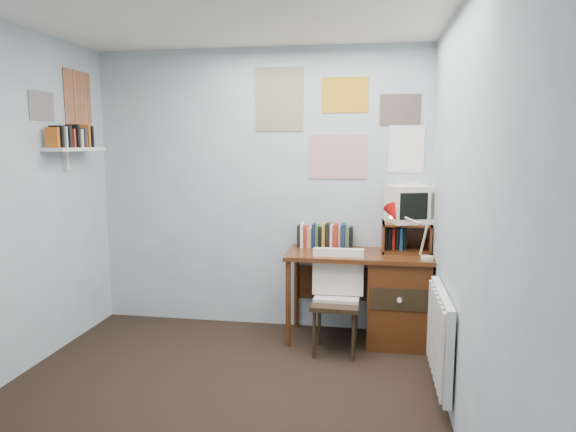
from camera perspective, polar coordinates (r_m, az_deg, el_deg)
name	(u,v)px	position (r m, az deg, el deg)	size (l,w,h in m)	color
ground	(200,422)	(3.38, -9.77, -21.62)	(3.50, 3.50, 0.00)	black
back_wall	(260,190)	(4.64, -3.12, 2.90)	(3.00, 0.02, 2.50)	silver
right_wall	(469,224)	(2.85, 19.45, -0.83)	(0.02, 3.50, 2.50)	silver
desk	(390,295)	(4.44, 11.31, -8.63)	(1.20, 0.55, 0.76)	#562B13
desk_chair	(336,304)	(4.15, 5.34, -9.74)	(0.41, 0.39, 0.80)	black
desk_lamp	(428,236)	(4.16, 15.30, -2.18)	(0.26, 0.23, 0.38)	#B20B0D
tv_riser	(406,237)	(4.44, 12.97, -2.29)	(0.40, 0.30, 0.25)	#562B13
crt_tv	(411,202)	(4.42, 13.51, 1.50)	(0.36, 0.33, 0.34)	beige
book_row	(332,235)	(4.51, 4.89, -2.14)	(0.60, 0.14, 0.22)	#562B13
radiator	(441,336)	(3.58, 16.59, -12.70)	(0.09, 0.80, 0.60)	white
wall_shelf	(74,149)	(4.55, -22.65, 6.86)	(0.20, 0.62, 0.24)	white
posters_back	(339,122)	(4.52, 5.64, 10.35)	(1.20, 0.01, 0.90)	white
posters_left	(61,102)	(4.61, -23.93, 11.53)	(0.01, 0.70, 0.60)	white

